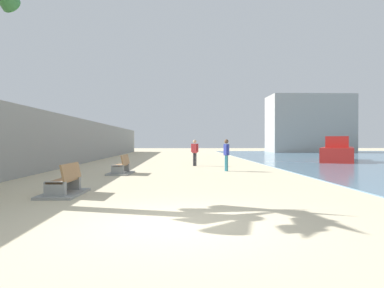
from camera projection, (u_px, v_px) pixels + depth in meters
ground_plane at (178, 165)px, 25.18m from camera, size 120.00×120.00×0.00m
seawall at (70, 141)px, 24.90m from camera, size 0.80×64.00×3.31m
bench_near at (65, 187)px, 11.04m from camera, size 1.15×2.13×0.98m
bench_far at (121, 169)px, 18.14m from camera, size 1.20×2.15×0.98m
person_walking at (195, 151)px, 23.99m from camera, size 0.49×0.30×1.76m
person_standing at (226, 152)px, 19.80m from camera, size 0.29×0.49×1.77m
boat_far_left at (338, 152)px, 29.04m from camera, size 5.20×7.49×1.99m
harbor_building at (309, 124)px, 53.81m from camera, size 12.00×6.00×8.48m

